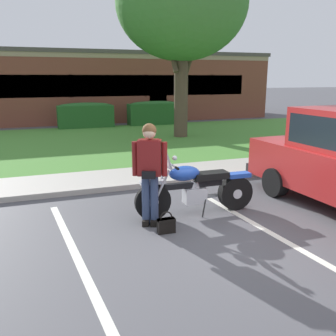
{
  "coord_description": "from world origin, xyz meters",
  "views": [
    {
      "loc": [
        -2.84,
        -4.54,
        2.41
      ],
      "look_at": [
        -0.71,
        1.37,
        0.85
      ],
      "focal_mm": 39.09,
      "sensor_mm": 36.0,
      "label": 1
    }
  ],
  "objects_px": {
    "hedge_left": "(85,115)",
    "motorcycle": "(200,188)",
    "brick_building": "(65,86)",
    "hedge_center_left": "(155,113)",
    "rider_person": "(150,167)",
    "shade_tree": "(182,4)",
    "handbag": "(166,224)"
  },
  "relations": [
    {
      "from": "rider_person",
      "to": "handbag",
      "type": "xyz_separation_m",
      "value": [
        0.14,
        -0.42,
        -0.85
      ]
    },
    {
      "from": "handbag",
      "to": "hedge_left",
      "type": "distance_m",
      "value": 12.95
    },
    {
      "from": "hedge_left",
      "to": "hedge_center_left",
      "type": "height_order",
      "value": "same"
    },
    {
      "from": "motorcycle",
      "to": "shade_tree",
      "type": "xyz_separation_m",
      "value": [
        2.85,
        8.1,
        4.62
      ]
    },
    {
      "from": "rider_person",
      "to": "brick_building",
      "type": "relative_size",
      "value": 0.07
    },
    {
      "from": "handbag",
      "to": "hedge_left",
      "type": "xyz_separation_m",
      "value": [
        0.44,
        12.94,
        0.51
      ]
    },
    {
      "from": "brick_building",
      "to": "shade_tree",
      "type": "bearing_deg",
      "value": -68.83
    },
    {
      "from": "motorcycle",
      "to": "hedge_left",
      "type": "relative_size",
      "value": 0.85
    },
    {
      "from": "rider_person",
      "to": "shade_tree",
      "type": "distance_m",
      "value": 10.03
    },
    {
      "from": "shade_tree",
      "to": "hedge_left",
      "type": "xyz_separation_m",
      "value": [
        -3.27,
        4.22,
        -4.46
      ]
    },
    {
      "from": "rider_person",
      "to": "hedge_left",
      "type": "distance_m",
      "value": 12.53
    },
    {
      "from": "hedge_center_left",
      "to": "handbag",
      "type": "bearing_deg",
      "value": -106.94
    },
    {
      "from": "handbag",
      "to": "shade_tree",
      "type": "distance_m",
      "value": 10.69
    },
    {
      "from": "handbag",
      "to": "brick_building",
      "type": "distance_m",
      "value": 18.49
    },
    {
      "from": "brick_building",
      "to": "hedge_center_left",
      "type": "bearing_deg",
      "value": -53.93
    },
    {
      "from": "rider_person",
      "to": "handbag",
      "type": "distance_m",
      "value": 0.96
    },
    {
      "from": "hedge_center_left",
      "to": "brick_building",
      "type": "height_order",
      "value": "brick_building"
    },
    {
      "from": "hedge_left",
      "to": "brick_building",
      "type": "height_order",
      "value": "brick_building"
    },
    {
      "from": "hedge_left",
      "to": "rider_person",
      "type": "bearing_deg",
      "value": -92.63
    },
    {
      "from": "shade_tree",
      "to": "hedge_left",
      "type": "relative_size",
      "value": 2.77
    },
    {
      "from": "brick_building",
      "to": "motorcycle",
      "type": "bearing_deg",
      "value": -87.11
    },
    {
      "from": "motorcycle",
      "to": "hedge_center_left",
      "type": "relative_size",
      "value": 0.83
    },
    {
      "from": "hedge_center_left",
      "to": "motorcycle",
      "type": "bearing_deg",
      "value": -104.06
    },
    {
      "from": "handbag",
      "to": "hedge_center_left",
      "type": "relative_size",
      "value": 0.13
    },
    {
      "from": "hedge_left",
      "to": "shade_tree",
      "type": "bearing_deg",
      "value": -52.22
    },
    {
      "from": "shade_tree",
      "to": "motorcycle",
      "type": "bearing_deg",
      "value": -109.41
    },
    {
      "from": "rider_person",
      "to": "hedge_center_left",
      "type": "height_order",
      "value": "rider_person"
    },
    {
      "from": "handbag",
      "to": "brick_building",
      "type": "xyz_separation_m",
      "value": [
        -0.04,
        18.4,
        1.76
      ]
    },
    {
      "from": "hedge_left",
      "to": "motorcycle",
      "type": "bearing_deg",
      "value": -88.06
    },
    {
      "from": "hedge_left",
      "to": "brick_building",
      "type": "relative_size",
      "value": 0.11
    },
    {
      "from": "handbag",
      "to": "motorcycle",
      "type": "bearing_deg",
      "value": 35.57
    },
    {
      "from": "hedge_left",
      "to": "brick_building",
      "type": "xyz_separation_m",
      "value": [
        -0.48,
        5.47,
        1.26
      ]
    }
  ]
}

